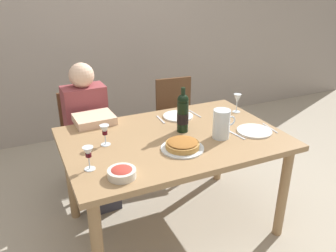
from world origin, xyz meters
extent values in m
plane|color=#B2A893|center=(0.00, 0.00, 0.00)|extent=(8.00, 8.00, 0.00)
cube|color=#A3998E|center=(0.00, 1.98, 1.40)|extent=(8.00, 0.10, 2.80)
cube|color=#9E7A51|center=(0.00, 0.00, 0.74)|extent=(1.50, 1.00, 0.04)
cylinder|color=#9E7A51|center=(-0.67, -0.42, 0.36)|extent=(0.07, 0.07, 0.72)
cylinder|color=#9E7A51|center=(0.67, -0.42, 0.36)|extent=(0.07, 0.07, 0.72)
cylinder|color=#9E7A51|center=(-0.67, 0.42, 0.36)|extent=(0.07, 0.07, 0.72)
cylinder|color=#9E7A51|center=(0.67, 0.42, 0.36)|extent=(0.07, 0.07, 0.72)
cylinder|color=black|center=(0.10, 0.05, 0.87)|extent=(0.08, 0.08, 0.22)
sphere|color=black|center=(0.10, 0.05, 1.00)|extent=(0.08, 0.08, 0.08)
cylinder|color=black|center=(0.10, 0.05, 1.05)|extent=(0.03, 0.03, 0.08)
cylinder|color=black|center=(0.10, 0.05, 0.86)|extent=(0.08, 0.08, 0.08)
cylinder|color=silver|center=(0.29, -0.15, 0.86)|extent=(0.12, 0.12, 0.20)
cylinder|color=silver|center=(0.29, -0.15, 0.82)|extent=(0.11, 0.11, 0.12)
torus|color=silver|center=(0.36, -0.15, 0.87)|extent=(0.07, 0.01, 0.07)
cylinder|color=silver|center=(-0.03, -0.19, 0.77)|extent=(0.28, 0.28, 0.01)
cylinder|color=#C18E47|center=(-0.03, -0.19, 0.79)|extent=(0.22, 0.22, 0.03)
ellipsoid|color=#9E6028|center=(-0.03, -0.19, 0.81)|extent=(0.20, 0.20, 0.02)
cylinder|color=silver|center=(-0.48, -0.35, 0.78)|extent=(0.16, 0.16, 0.05)
ellipsoid|color=#B2382D|center=(-0.48, -0.35, 0.80)|extent=(0.13, 0.13, 0.03)
cylinder|color=silver|center=(-0.63, -0.19, 0.76)|extent=(0.06, 0.06, 0.00)
cylinder|color=silver|center=(-0.63, -0.19, 0.80)|extent=(0.01, 0.01, 0.08)
cone|color=silver|center=(-0.63, -0.19, 0.87)|extent=(0.06, 0.06, 0.06)
cylinder|color=#470A14|center=(-0.63, -0.19, 0.85)|extent=(0.03, 0.03, 0.02)
cylinder|color=silver|center=(-0.46, 0.07, 0.76)|extent=(0.06, 0.06, 0.00)
cylinder|color=silver|center=(-0.46, 0.07, 0.80)|extent=(0.01, 0.01, 0.07)
cone|color=silver|center=(-0.46, 0.07, 0.87)|extent=(0.06, 0.06, 0.07)
cylinder|color=#470A14|center=(-0.46, 0.07, 0.85)|extent=(0.03, 0.03, 0.02)
cylinder|color=silver|center=(0.67, 0.20, 0.76)|extent=(0.06, 0.06, 0.00)
cylinder|color=silver|center=(0.67, 0.20, 0.80)|extent=(0.01, 0.01, 0.07)
cone|color=silver|center=(0.67, 0.20, 0.87)|extent=(0.06, 0.06, 0.08)
cylinder|color=white|center=(0.56, -0.17, 0.77)|extent=(0.25, 0.25, 0.01)
cylinder|color=white|center=(0.19, 0.31, 0.77)|extent=(0.24, 0.24, 0.01)
cube|color=silver|center=(0.41, -0.17, 0.76)|extent=(0.03, 0.16, 0.00)
cube|color=silver|center=(0.70, -0.17, 0.76)|extent=(0.03, 0.18, 0.00)
cube|color=silver|center=(0.34, 0.31, 0.76)|extent=(0.02, 0.18, 0.00)
cube|color=silver|center=(0.04, 0.31, 0.76)|extent=(0.02, 0.16, 0.00)
cube|color=brown|center=(-0.45, 0.79, 0.46)|extent=(0.41, 0.41, 0.02)
cube|color=brown|center=(-0.46, 0.97, 0.67)|extent=(0.36, 0.04, 0.40)
cylinder|color=brown|center=(-0.61, 0.61, 0.23)|extent=(0.04, 0.04, 0.45)
cylinder|color=brown|center=(-0.27, 0.62, 0.23)|extent=(0.04, 0.04, 0.45)
cylinder|color=brown|center=(-0.63, 0.95, 0.23)|extent=(0.04, 0.04, 0.45)
cylinder|color=brown|center=(-0.29, 0.96, 0.23)|extent=(0.04, 0.04, 0.45)
cube|color=#8E3D42|center=(-0.45, 0.75, 0.72)|extent=(0.35, 0.21, 0.50)
sphere|color=beige|center=(-0.45, 0.75, 1.06)|extent=(0.20, 0.20, 0.20)
cube|color=#33333D|center=(-0.44, 0.56, 0.47)|extent=(0.32, 0.39, 0.14)
cube|color=#33333D|center=(-0.44, 0.41, 0.20)|extent=(0.28, 0.13, 0.40)
cube|color=beige|center=(-0.44, 0.47, 0.79)|extent=(0.30, 0.25, 0.06)
cube|color=brown|center=(0.45, 0.79, 0.46)|extent=(0.44, 0.44, 0.02)
cube|color=brown|center=(0.47, 0.98, 0.67)|extent=(0.36, 0.06, 0.40)
cylinder|color=brown|center=(0.26, 0.64, 0.23)|extent=(0.04, 0.04, 0.45)
cylinder|color=brown|center=(0.60, 0.61, 0.23)|extent=(0.04, 0.04, 0.45)
cylinder|color=brown|center=(0.30, 0.98, 0.23)|extent=(0.04, 0.04, 0.45)
cylinder|color=brown|center=(0.64, 0.95, 0.23)|extent=(0.04, 0.04, 0.45)
camera|label=1|loc=(-0.93, -1.92, 1.78)|focal=36.50mm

